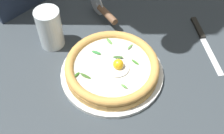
{
  "coord_description": "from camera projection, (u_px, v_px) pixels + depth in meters",
  "views": [
    {
      "loc": [
        0.41,
        0.29,
        0.64
      ],
      "look_at": [
        0.03,
        -0.02,
        0.03
      ],
      "focal_mm": 45.58,
      "sensor_mm": 36.0,
      "label": 1
    }
  ],
  "objects": [
    {
      "name": "pizza_plate",
      "position": [
        112.0,
        73.0,
        0.8
      ],
      "size": [
        0.29,
        0.29,
        0.01
      ],
      "primitive_type": "cylinder",
      "color": "white",
      "rests_on": "ground"
    },
    {
      "name": "pizza_cutter",
      "position": [
        104.0,
        11.0,
        0.92
      ],
      "size": [
        0.06,
        0.15,
        0.08
      ],
      "color": "silver",
      "rests_on": "ground"
    },
    {
      "name": "drinking_glass",
      "position": [
        50.0,
        30.0,
        0.84
      ],
      "size": [
        0.07,
        0.07,
        0.13
      ],
      "color": "silver",
      "rests_on": "ground"
    },
    {
      "name": "pizza",
      "position": [
        112.0,
        67.0,
        0.78
      ],
      "size": [
        0.26,
        0.26,
        0.06
      ],
      "color": "#D89F50",
      "rests_on": "pizza_plate"
    },
    {
      "name": "table_knife",
      "position": [
        202.0,
        36.0,
        0.9
      ],
      "size": [
        0.17,
        0.19,
        0.01
      ],
      "color": "silver",
      "rests_on": "ground"
    },
    {
      "name": "ground_plane",
      "position": [
        123.0,
        74.0,
        0.83
      ],
      "size": [
        2.4,
        2.4,
        0.03
      ],
      "primitive_type": "cube",
      "color": "#333B40",
      "rests_on": "ground"
    }
  ]
}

